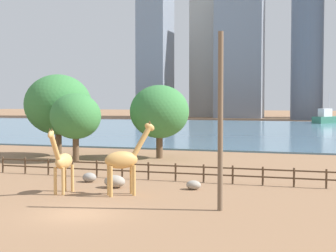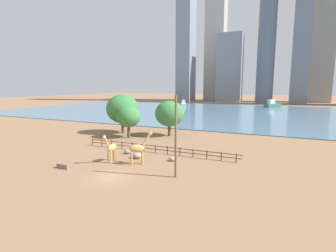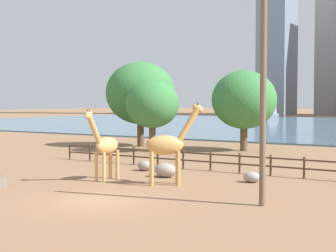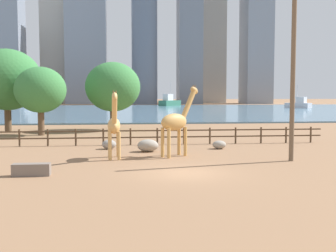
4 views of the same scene
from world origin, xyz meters
name	(u,v)px [view 2 (image 2 of 4)]	position (x,y,z in m)	size (l,w,h in m)	color
ground_plane	(236,112)	(0.00, 80.00, 0.00)	(400.00, 400.00, 0.00)	#8C6647
harbor_water	(234,113)	(0.00, 77.00, 0.10)	(180.00, 86.00, 0.20)	slate
giraffe_tall	(111,148)	(-3.62, 5.02, 2.03)	(0.86, 3.05, 4.25)	tan
giraffe_companion	(138,148)	(0.30, 5.69, 2.21)	(2.97, 2.42, 4.63)	tan
utility_pole	(176,137)	(6.87, 3.10, 4.75)	(0.28, 0.28, 9.51)	brown
boulder_near_fence	(172,159)	(3.87, 8.94, 0.30)	(0.99, 0.81, 0.61)	gray
boulder_by_pole	(128,152)	(-4.08, 9.70, 0.34)	(1.01, 0.90, 0.68)	gray
boulder_small	(137,156)	(-1.37, 8.01, 0.43)	(1.46, 1.14, 0.85)	gray
feeding_trough	(63,166)	(-7.55, 0.11, 0.30)	(1.80, 0.60, 0.60)	#72665B
enclosure_fence	(156,148)	(-0.17, 12.00, 0.76)	(26.12, 0.14, 1.30)	#4C3826
tree_left_large	(128,117)	(-10.86, 20.54, 4.34)	(4.87, 4.87, 6.56)	brown
tree_center_broad	(169,114)	(-4.11, 25.69, 4.72)	(6.00, 6.00, 7.44)	brown
tree_right_tall	(122,109)	(-14.93, 24.41, 5.43)	(7.03, 7.03, 8.61)	brown
boat_ferry	(272,105)	(11.65, 110.09, 1.44)	(7.65, 8.24, 7.46)	#337259
boat_tug	(184,104)	(-29.24, 98.83, 1.23)	(4.98, 7.36, 3.05)	silver
skyline_block_central	(321,37)	(34.05, 162.96, 39.34)	(15.35, 11.08, 78.68)	#ADA89E
skyline_tower_glass	(267,36)	(5.40, 137.51, 37.86)	(9.58, 9.58, 75.73)	slate
skyline_block_left	(304,9)	(23.20, 142.78, 51.03)	(9.11, 9.44, 102.06)	slate
skyline_block_right	(186,20)	(-44.26, 141.19, 51.91)	(9.53, 12.68, 103.82)	gray
skyline_tower_short	(230,68)	(-16.82, 147.41, 21.39)	(15.72, 8.79, 42.77)	gray
skyline_block_wide	(215,49)	(-29.04, 157.80, 35.19)	(12.89, 10.89, 70.37)	#ADA89E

